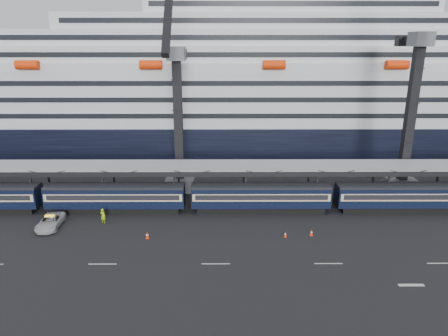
# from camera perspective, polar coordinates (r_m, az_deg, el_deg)

# --- Properties ---
(ground) EXTENTS (260.00, 260.00, 0.00)m
(ground) POSITION_cam_1_polar(r_m,az_deg,el_deg) (48.85, 15.83, -10.60)
(ground) COLOR black
(ground) RESTS_ON ground
(lane_markings) EXTENTS (111.00, 4.27, 0.02)m
(lane_markings) POSITION_cam_1_polar(r_m,az_deg,el_deg) (47.57, 27.29, -12.77)
(lane_markings) COLOR beige
(lane_markings) RESTS_ON ground
(train) EXTENTS (133.05, 3.00, 4.05)m
(train) POSITION_cam_1_polar(r_m,az_deg,el_deg) (55.85, 8.67, -4.03)
(train) COLOR black
(train) RESTS_ON ground
(canopy) EXTENTS (130.00, 6.25, 5.53)m
(canopy) POSITION_cam_1_polar(r_m,az_deg,el_deg) (59.46, 12.66, 0.17)
(canopy) COLOR #9EA0A6
(canopy) RESTS_ON ground
(cruise_ship) EXTENTS (214.09, 28.84, 34.00)m
(cruise_ship) POSITION_cam_1_polar(r_m,az_deg,el_deg) (88.80, 7.78, 10.66)
(cruise_ship) COLOR black
(cruise_ship) RESTS_ON ground
(crane_dark_near) EXTENTS (4.50, 17.75, 35.08)m
(crane_dark_near) POSITION_cam_1_polar(r_m,az_deg,el_deg) (61.25, -6.60, 7.40)
(crane_dark_near) COLOR #52555A
(crane_dark_near) RESTS_ON ground
(crane_dark_mid) EXTENTS (4.50, 18.24, 39.64)m
(crane_dark_mid) POSITION_cam_1_polar(r_m,az_deg,el_deg) (66.02, 25.37, 7.84)
(crane_dark_mid) COLOR #52555A
(crane_dark_mid) RESTS_ON ground
(pickup_truck) EXTENTS (2.80, 5.55, 1.50)m
(pickup_truck) POSITION_cam_1_polar(r_m,az_deg,el_deg) (55.62, -23.56, -7.05)
(pickup_truck) COLOR #B8BCC0
(pickup_truck) RESTS_ON ground
(worker) EXTENTS (0.84, 0.71, 1.97)m
(worker) POSITION_cam_1_polar(r_m,az_deg,el_deg) (54.51, -16.91, -6.54)
(worker) COLOR #A5DA0B
(worker) RESTS_ON ground
(traffic_cone_b) EXTENTS (0.43, 0.43, 0.86)m
(traffic_cone_b) POSITION_cam_1_polar(r_m,az_deg,el_deg) (49.32, -10.91, -9.39)
(traffic_cone_b) COLOR #FF3708
(traffic_cone_b) RESTS_ON ground
(traffic_cone_c) EXTENTS (0.34, 0.34, 0.69)m
(traffic_cone_c) POSITION_cam_1_polar(r_m,az_deg,el_deg) (49.36, 8.75, -9.35)
(traffic_cone_c) COLOR #FF3708
(traffic_cone_c) RESTS_ON ground
(traffic_cone_d) EXTENTS (0.39, 0.39, 0.78)m
(traffic_cone_d) POSITION_cam_1_polar(r_m,az_deg,el_deg) (50.31, 12.38, -8.98)
(traffic_cone_d) COLOR #FF3708
(traffic_cone_d) RESTS_ON ground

